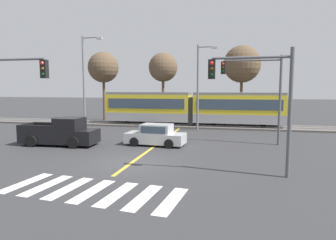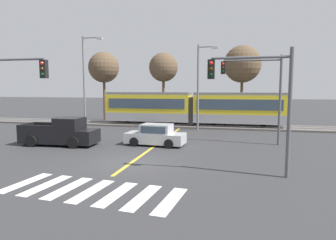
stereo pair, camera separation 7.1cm
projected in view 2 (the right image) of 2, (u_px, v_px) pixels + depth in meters
name	position (u px, v px, depth m)	size (l,w,h in m)	color
ground_plane	(131.00, 163.00, 16.31)	(200.00, 200.00, 0.00)	#333335
track_bed	(183.00, 125.00, 31.98)	(120.00, 4.00, 0.18)	#56514C
rail_near	(182.00, 125.00, 31.27)	(120.00, 0.08, 0.10)	#939399
rail_far	(184.00, 123.00, 32.67)	(120.00, 0.08, 0.10)	#939399
light_rail_tram	(192.00, 107.00, 31.54)	(18.50, 2.64, 3.43)	#9E9EA3
crosswalk_stripe_0	(25.00, 182.00, 12.92)	(0.56, 2.80, 0.01)	silver
crosswalk_stripe_1	(46.00, 185.00, 12.58)	(0.56, 2.80, 0.01)	silver
crosswalk_stripe_2	(68.00, 188.00, 12.23)	(0.56, 2.80, 0.01)	silver
crosswalk_stripe_3	(92.00, 191.00, 11.88)	(0.56, 2.80, 0.01)	silver
crosswalk_stripe_4	(116.00, 194.00, 11.54)	(0.56, 2.80, 0.01)	silver
crosswalk_stripe_5	(143.00, 197.00, 11.19)	(0.56, 2.80, 0.01)	silver
crosswalk_stripe_6	(170.00, 201.00, 10.84)	(0.56, 2.80, 0.01)	silver
lane_centre_line	(158.00, 144.00, 21.94)	(0.20, 16.75, 0.01)	gold
sedan_crossing	(155.00, 135.00, 21.27)	(4.31, 2.13, 1.52)	#B7BABF
pickup_truck	(61.00, 133.00, 21.33)	(5.48, 2.40, 1.98)	black
traffic_light_mid_right	(260.00, 85.00, 21.31)	(4.25, 0.38, 6.36)	#515459
traffic_light_near_left	(7.00, 91.00, 15.34)	(3.75, 0.38, 5.80)	#515459
traffic_light_near_right	(260.00, 92.00, 13.52)	(3.75, 0.38, 5.85)	#515459
street_lamp_west	(86.00, 76.00, 30.49)	(2.22, 0.28, 9.27)	slate
street_lamp_centre	(200.00, 83.00, 28.37)	(1.89, 0.28, 8.09)	slate
bare_tree_far_west	(104.00, 68.00, 37.26)	(3.80, 3.80, 8.52)	brown
bare_tree_west	(163.00, 68.00, 35.47)	(3.43, 3.43, 8.22)	brown
bare_tree_east	(242.00, 64.00, 34.24)	(4.25, 4.25, 8.91)	brown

